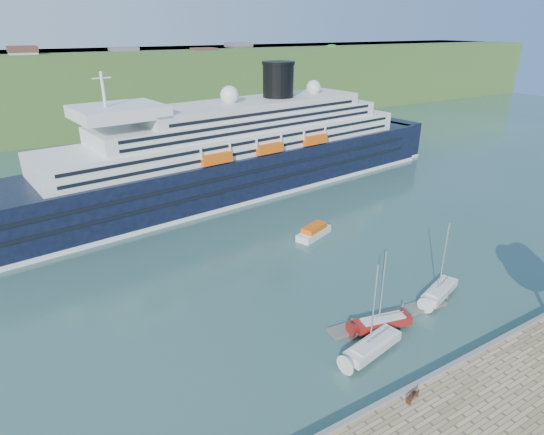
% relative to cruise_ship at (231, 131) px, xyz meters
% --- Properties ---
extents(ground, '(400.00, 400.00, 0.00)m').
position_rel_cruise_ship_xyz_m(ground, '(-8.33, -58.58, -12.58)').
color(ground, '#2C4F49').
rests_on(ground, ground).
extents(far_hillside, '(400.00, 50.00, 24.00)m').
position_rel_cruise_ship_xyz_m(far_hillside, '(-8.33, 86.42, -0.58)').
color(far_hillside, '#375923').
rests_on(far_hillside, ground).
extents(quay_coping, '(220.00, 0.50, 0.30)m').
position_rel_cruise_ship_xyz_m(quay_coping, '(-8.33, -58.78, -11.43)').
color(quay_coping, slate).
rests_on(quay_coping, promenade).
extents(cruise_ship, '(113.19, 29.27, 25.16)m').
position_rel_cruise_ship_xyz_m(cruise_ship, '(0.00, 0.00, 0.00)').
color(cruise_ship, black).
rests_on(cruise_ship, ground).
extents(park_bench, '(1.63, 1.00, 0.97)m').
position_rel_cruise_ship_xyz_m(park_bench, '(-12.28, -59.78, -11.09)').
color(park_bench, '#4D2616').
rests_on(park_bench, promenade).
extents(floating_pontoon, '(16.14, 3.70, 0.36)m').
position_rel_cruise_ship_xyz_m(floating_pontoon, '(-3.98, -48.77, -12.40)').
color(floating_pontoon, '#68645D').
rests_on(floating_pontoon, ground).
extents(sailboat_white_near, '(8.23, 3.65, 10.28)m').
position_rel_cruise_ship_xyz_m(sailboat_white_near, '(-10.18, -52.52, -7.44)').
color(sailboat_white_near, silver).
rests_on(sailboat_white_near, ground).
extents(sailboat_red, '(7.59, 3.57, 9.46)m').
position_rel_cruise_ship_xyz_m(sailboat_red, '(-6.36, -49.97, -7.85)').
color(sailboat_red, maroon).
rests_on(sailboat_red, ground).
extents(sailboat_white_far, '(7.98, 4.41, 9.94)m').
position_rel_cruise_ship_xyz_m(sailboat_white_far, '(4.37, -48.89, -7.61)').
color(sailboat_white_far, silver).
rests_on(sailboat_white_far, ground).
extents(tender_launch, '(7.44, 4.76, 1.95)m').
position_rel_cruise_ship_xyz_m(tender_launch, '(1.58, -26.07, -11.61)').
color(tender_launch, '#E8570D').
rests_on(tender_launch, ground).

